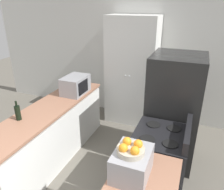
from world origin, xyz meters
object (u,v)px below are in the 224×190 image
Objects in this scene: pantry_cabinet at (132,72)px; fruit_bowl at (131,149)px; stove at (158,164)px; toaster_oven at (132,164)px; refrigerator at (173,111)px; microwave at (75,85)px; wine_bottle at (18,112)px.

pantry_cabinet reaches higher than fruit_bowl.
toaster_oven is at bearing -100.14° from stove.
refrigerator reaches higher than toaster_oven.
fruit_bowl is (-0.19, -1.58, 0.35)m from refrigerator.
fruit_bowl reaches higher than microwave.
pantry_cabinet is at bearing 134.62° from refrigerator.
toaster_oven is (1.69, -0.42, 0.02)m from wine_bottle.
fruit_bowl is (0.76, -2.54, 0.13)m from pantry_cabinet.
toaster_oven is at bearing -73.02° from pantry_cabinet.
refrigerator is at bearing -45.38° from pantry_cabinet.
refrigerator is at bearing 31.55° from wine_bottle.
wine_bottle is at bearing -169.10° from stove.
wine_bottle is at bearing 166.17° from toaster_oven.
refrigerator reaches higher than stove.
pantry_cabinet is 2.66m from fruit_bowl.
refrigerator is 4.28× the size of toaster_oven.
refrigerator is 2.20m from wine_bottle.
fruit_bowl is (1.44, -1.51, 0.15)m from microwave.
toaster_oven is (0.77, -2.53, -0.04)m from pantry_cabinet.
toaster_oven is at bearing -13.83° from wine_bottle.
stove is 1.94m from wine_bottle.
toaster_oven is at bearing -45.88° from microwave.
microwave reaches higher than wine_bottle.
pantry_cabinet is 8.84× the size of fruit_bowl.
pantry_cabinet is at bearing 106.98° from toaster_oven.
microwave is 1.24× the size of toaster_oven.
fruit_bowl is at bearing -46.38° from microwave.
pantry_cabinet is 4.34× the size of microwave.
pantry_cabinet is at bearing 66.58° from wine_bottle.
pantry_cabinet is 2.30m from wine_bottle.
refrigerator is (0.04, 0.80, 0.38)m from stove.
fruit_bowl reaches higher than toaster_oven.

